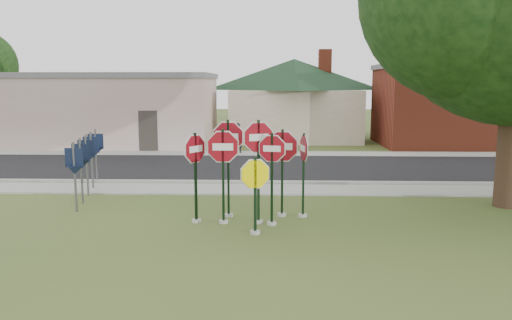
{
  "coord_description": "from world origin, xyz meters",
  "views": [
    {
      "loc": [
        0.54,
        -11.16,
        3.62
      ],
      "look_at": [
        0.13,
        2.0,
        1.59
      ],
      "focal_mm": 35.0,
      "sensor_mm": 36.0,
      "label": 1
    }
  ],
  "objects_px": {
    "stop_sign_center": "(258,156)",
    "stop_sign_left": "(223,162)",
    "pedestrian": "(238,138)",
    "stop_sign_yellow": "(255,187)"
  },
  "relations": [
    {
      "from": "stop_sign_left",
      "to": "pedestrian",
      "type": "distance_m",
      "value": 13.05
    },
    {
      "from": "stop_sign_center",
      "to": "pedestrian",
      "type": "relative_size",
      "value": 1.81
    },
    {
      "from": "stop_sign_left",
      "to": "pedestrian",
      "type": "relative_size",
      "value": 1.67
    },
    {
      "from": "stop_sign_center",
      "to": "stop_sign_left",
      "type": "relative_size",
      "value": 1.09
    },
    {
      "from": "stop_sign_center",
      "to": "stop_sign_left",
      "type": "distance_m",
      "value": 0.92
    },
    {
      "from": "stop_sign_center",
      "to": "stop_sign_left",
      "type": "height_order",
      "value": "stop_sign_center"
    },
    {
      "from": "stop_sign_center",
      "to": "stop_sign_yellow",
      "type": "xyz_separation_m",
      "value": [
        -0.05,
        -0.93,
        -0.63
      ]
    },
    {
      "from": "stop_sign_center",
      "to": "stop_sign_left",
      "type": "bearing_deg",
      "value": -178.37
    },
    {
      "from": "pedestrian",
      "to": "stop_sign_yellow",
      "type": "bearing_deg",
      "value": 100.78
    },
    {
      "from": "stop_sign_yellow",
      "to": "stop_sign_center",
      "type": "bearing_deg",
      "value": 86.7
    }
  ]
}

